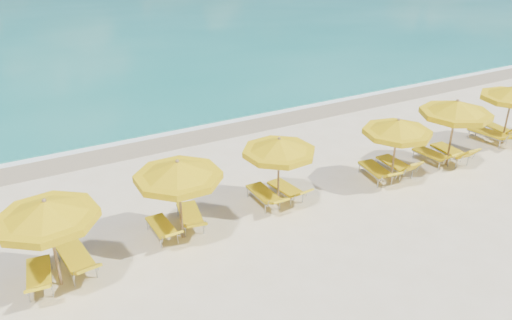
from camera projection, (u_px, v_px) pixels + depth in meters
ground_plane at (279, 213)px, 15.59m from camera, size 120.00×120.00×0.00m
ocean at (46, 8)px, 53.48m from camera, size 120.00×80.00×0.30m
wet_sand_band at (189, 134)px, 21.43m from camera, size 120.00×2.60×0.01m
foam_line at (183, 128)px, 22.07m from camera, size 120.00×1.20×0.03m
whitecap_near at (15, 94)px, 26.38m from camera, size 14.00×0.36×0.05m
whitecap_far at (204, 42)px, 38.05m from camera, size 18.00×0.30×0.05m
umbrella_1 at (46, 212)px, 11.60m from camera, size 2.98×2.98×2.47m
umbrella_2 at (178, 172)px, 13.46m from camera, size 3.21×3.21×2.48m
umbrella_3 at (279, 147)px, 15.24m from camera, size 2.88×2.88×2.33m
umbrella_4 at (398, 128)px, 16.62m from camera, size 2.65×2.65×2.36m
umbrella_5 at (456, 109)px, 17.75m from camera, size 2.79×2.79×2.58m
lounger_1_left at (40, 279)px, 12.35m from camera, size 0.78×1.84×0.74m
lounger_1_right at (77, 263)px, 12.90m from camera, size 0.87×2.02×0.81m
lounger_2_left at (163, 231)px, 14.29m from camera, size 0.61×1.71×0.72m
lounger_2_right at (191, 219)px, 14.84m from camera, size 0.94×1.94×0.72m
lounger_3_left at (264, 198)px, 16.00m from camera, size 0.61×1.83×0.69m
lounger_3_right at (286, 193)px, 16.32m from camera, size 0.77×1.78×0.74m
lounger_4_left at (376, 174)px, 17.51m from camera, size 0.89×1.94×0.79m
lounger_4_right at (395, 168)px, 17.93m from camera, size 0.70×1.83×0.89m
lounger_5_left at (432, 158)px, 18.71m from camera, size 0.74×1.82×0.81m
lounger_5_right at (450, 155)px, 18.90m from camera, size 0.76×1.91×0.92m
lounger_6_left at (489, 137)px, 20.49m from camera, size 1.01×2.17×0.77m
lounger_6_right at (499, 132)px, 21.06m from camera, size 0.76×1.66×0.80m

